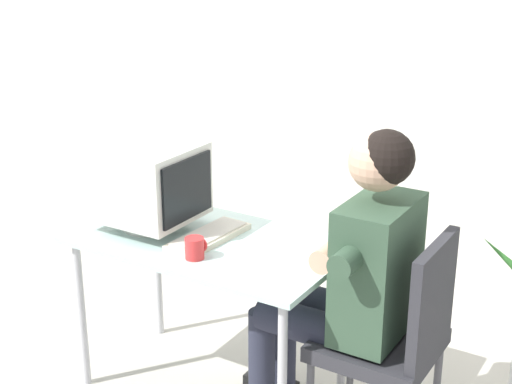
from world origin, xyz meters
TOP-DOWN VIEW (x-y plane):
  - wall_back at (0.30, 1.40)m, footprint 8.00×0.10m
  - desk at (0.00, 0.00)m, footprint 1.13×0.65m
  - crt_monitor at (-0.29, -0.03)m, footprint 0.42×0.38m
  - keyboard at (0.00, -0.01)m, footprint 0.17×0.41m
  - office_chair at (0.82, 0.03)m, footprint 0.43×0.43m
  - person_seated at (0.62, 0.03)m, footprint 0.73×0.59m
  - desk_mug at (0.06, -0.18)m, footprint 0.08×0.09m

SIDE VIEW (x-z plane):
  - office_chair at x=0.82m, z-range 0.06..0.96m
  - desk at x=0.00m, z-range 0.29..1.01m
  - person_seated at x=0.62m, z-range 0.07..1.35m
  - keyboard at x=0.00m, z-range 0.72..0.75m
  - desk_mug at x=0.06m, z-range 0.72..0.80m
  - crt_monitor at x=-0.29m, z-range 0.74..1.11m
  - wall_back at x=0.30m, z-range 0.00..3.00m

